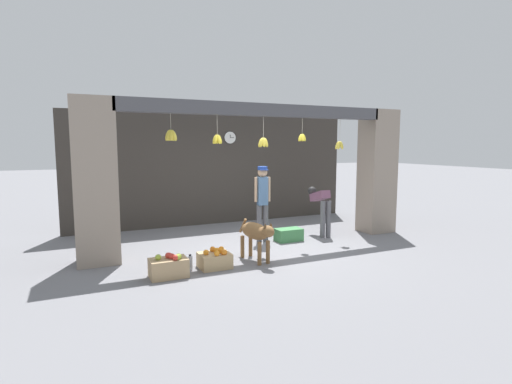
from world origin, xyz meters
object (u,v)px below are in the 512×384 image
object	(u,v)px
shopkeeper	(262,198)
wall_clock	(230,138)
produce_box_green	(289,235)
water_bottle	(190,263)
worker_stooping	(321,204)
fruit_crate_oranges	(215,259)
fruit_crate_apples	(169,267)
dog	(256,233)

from	to	relation	value
shopkeeper	wall_clock	xyz separation A→B (m)	(0.14, 2.23, 1.29)
produce_box_green	water_bottle	xyz separation A→B (m)	(-2.43, -1.06, -0.01)
worker_stooping	fruit_crate_oranges	bearing A→B (deg)	-151.29
water_bottle	shopkeeper	bearing A→B (deg)	33.45
fruit_crate_apples	wall_clock	world-z (taller)	wall_clock
wall_clock	fruit_crate_oranges	bearing A→B (deg)	-114.98
shopkeeper	produce_box_green	world-z (taller)	shopkeeper
shopkeeper	worker_stooping	xyz separation A→B (m)	(1.42, -0.05, -0.22)
worker_stooping	produce_box_green	bearing A→B (deg)	-165.22
dog	shopkeeper	size ratio (longest dim) A/B	0.66
fruit_crate_apples	water_bottle	size ratio (longest dim) A/B	2.19
water_bottle	wall_clock	world-z (taller)	wall_clock
fruit_crate_apples	fruit_crate_oranges	bearing A→B (deg)	10.81
worker_stooping	wall_clock	xyz separation A→B (m)	(-1.28, 2.28, 1.50)
dog	worker_stooping	size ratio (longest dim) A/B	0.99
fruit_crate_apples	worker_stooping	bearing A→B (deg)	20.81
fruit_crate_oranges	wall_clock	xyz separation A→B (m)	(1.65, 3.54, 2.07)
shopkeeper	produce_box_green	distance (m)	0.97
shopkeeper	produce_box_green	xyz separation A→B (m)	(0.52, -0.20, -0.79)
shopkeeper	worker_stooping	size ratio (longest dim) A/B	1.49
dog	worker_stooping	world-z (taller)	worker_stooping
fruit_crate_oranges	produce_box_green	bearing A→B (deg)	28.80
fruit_crate_oranges	dog	bearing A→B (deg)	4.05
dog	fruit_crate_oranges	world-z (taller)	dog
fruit_crate_apples	water_bottle	bearing A→B (deg)	27.55
dog	wall_clock	world-z (taller)	wall_clock
fruit_crate_oranges	produce_box_green	world-z (taller)	fruit_crate_oranges
water_bottle	fruit_crate_oranges	bearing A→B (deg)	-7.41
fruit_crate_oranges	fruit_crate_apples	bearing A→B (deg)	-169.19
dog	water_bottle	world-z (taller)	dog
dog	fruit_crate_apples	bearing A→B (deg)	-91.24
worker_stooping	produce_box_green	world-z (taller)	worker_stooping
fruit_crate_oranges	produce_box_green	distance (m)	2.31
worker_stooping	fruit_crate_oranges	distance (m)	3.24
dog	water_bottle	bearing A→B (deg)	-98.62
shopkeeper	fruit_crate_oranges	distance (m)	2.15
water_bottle	dog	bearing A→B (deg)	0.12
dog	produce_box_green	xyz separation A→B (m)	(1.24, 1.06, -0.37)
wall_clock	water_bottle	bearing A→B (deg)	-120.51
dog	fruit_crate_oranges	size ratio (longest dim) A/B	2.08
worker_stooping	fruit_crate_oranges	xyz separation A→B (m)	(-2.93, -1.26, -0.56)
produce_box_green	wall_clock	world-z (taller)	wall_clock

